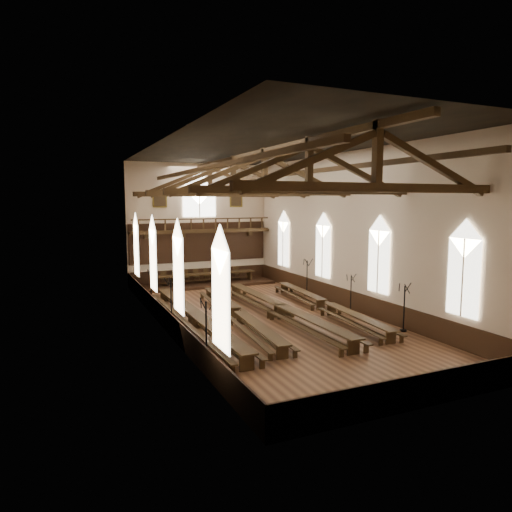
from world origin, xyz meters
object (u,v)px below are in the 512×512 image
Objects in this scene: refectory_row_a at (195,317)px; candelabrum_right_near at (404,317)px; candelabrum_left_mid at (171,312)px; candelabrum_right_far at (307,284)px; high_table at (204,275)px; candelabrum_left_far at (152,295)px; refectory_row_c at (281,308)px; candelabrum_right_mid at (351,300)px; candelabrum_left_near at (206,345)px; dais at (205,284)px; refectory_row_d at (326,304)px; refectory_row_b at (238,312)px.

refectory_row_a is 11.20m from candelabrum_right_near.
candelabrum_left_mid reaches higher than refectory_row_a.
refectory_row_a is 11.04m from candelabrum_right_far.
candelabrum_left_far is at bearing -133.43° from high_table.
candelabrum_right_mid reaches higher than refectory_row_c.
candelabrum_right_mid is at bearing -90.00° from candelabrum_right_far.
candelabrum_right_mid reaches higher than refectory_row_a.
candelabrum_left_far is at bearing 136.36° from refectory_row_c.
candelabrum_right_near is (11.10, -11.27, 0.04)m from candelabrum_left_far.
candelabrum_left_near is 12.29m from candelabrum_right_mid.
refectory_row_a is 6.06× the size of candelabrum_left_far.
candelabrum_left_mid reaches higher than candelabrum_right_mid.
refectory_row_a is at bearing 178.99° from refectory_row_c.
high_table is (-0.97, 11.86, 0.29)m from refectory_row_c.
candelabrum_left_near is at bearing -90.00° from candelabrum_left_far.
candelabrum_right_mid is at bearing -65.26° from high_table.
refectory_row_c is 1.32× the size of dais.
refectory_row_d reaches higher than dais.
refectory_row_c is 1.74× the size of high_table.
high_table is (0.00, 0.00, 0.79)m from dais.
high_table is (1.63, 11.56, 0.37)m from refectory_row_b.
candelabrum_right_near is 4.74m from candelabrum_right_mid.
candelabrum_left_mid is (-6.41, 0.57, 0.25)m from refectory_row_c.
candelabrum_left_near is at bearing -107.23° from dais.
refectory_row_d is at bearing -2.91° from candelabrum_left_mid.
dais is 3.93× the size of candelabrum_left_near.
candelabrum_left_far is (-5.44, -5.75, 0.65)m from dais.
high_table is 3.17× the size of candelabrum_right_far.
high_table is at bearing 108.39° from candelabrum_right_near.
candelabrum_left_mid is at bearing 158.37° from refectory_row_a.
high_table is (-4.19, 11.78, 0.37)m from refectory_row_d.
candelabrum_right_near is at bearing -90.00° from candelabrum_right_mid.
refectory_row_c is 6.85m from candelabrum_right_far.
high_table is at bearing 129.48° from candelabrum_right_far.
refectory_row_b is 9.11m from candelabrum_right_near.
dais is at bearing 114.74° from candelabrum_right_mid.
candelabrum_left_far is at bearing 174.22° from candelabrum_right_far.
refectory_row_c is 1.07× the size of refectory_row_d.
candelabrum_left_far is 15.82m from candelabrum_right_near.
candelabrum_right_mid is (11.10, 5.27, -0.16)m from candelabrum_left_near.
candelabrum_left_mid reaches higher than candelabrum_right_far.
refectory_row_d is 11.23m from candelabrum_left_near.
high_table reaches higher than dais.
candelabrum_left_far is at bearing -133.43° from dais.
candelabrum_left_mid is (-9.63, 0.49, 0.33)m from refectory_row_d.
candelabrum_left_near reaches higher than candelabrum_right_mid.
candelabrum_left_near is (-3.81, -5.99, 0.36)m from refectory_row_b.
refectory_row_d is 9.65m from candelabrum_left_mid.
candelabrum_right_near is at bearing -27.96° from refectory_row_a.
refectory_row_c is 4.71m from candelabrum_right_mid.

